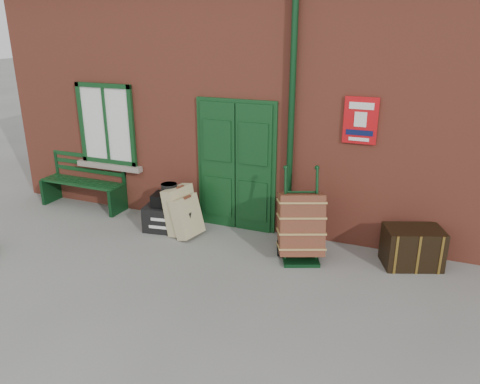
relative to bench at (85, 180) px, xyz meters
The scene contains 10 objects.
ground 3.73m from the bench, 21.15° to the right, with size 80.00×80.00×0.00m, color gray.
station_building 4.38m from the bench, 32.11° to the left, with size 10.30×4.30×4.36m.
bench is the anchor object (origin of this frame).
houdini_trunk 2.20m from the bench, 11.05° to the right, with size 0.89×0.49×0.44m, color black.
strongbox 2.13m from the bench, 11.30° to the right, with size 0.49×0.35×0.22m, color black.
hatbox 2.17m from the bench, 10.37° to the right, with size 0.27×0.27×0.18m, color black.
suitcase_back 2.38m from the bench, 10.30° to the right, with size 0.23×0.57×0.80m, color tan.
suitcase_front 2.58m from the bench, 11.77° to the right, with size 0.20×0.51×0.68m, color tan.
porter_trolley 4.52m from the bench, ahead, with size 0.89×0.92×1.38m.
dark_trunk 6.10m from the bench, ahead, with size 0.82×0.54×0.59m, color black.
Camera 1 is at (2.60, -5.59, 3.39)m, focal length 35.00 mm.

